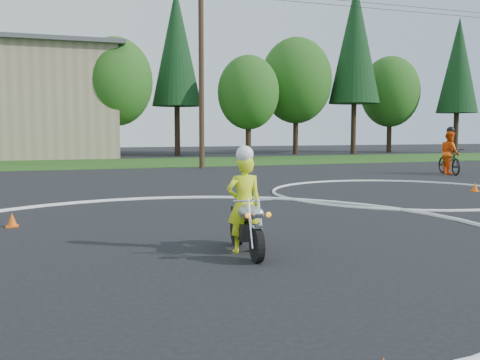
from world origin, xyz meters
name	(u,v)px	position (x,y,z in m)	size (l,w,h in m)	color
ground	(250,282)	(0.00, 0.00, 0.00)	(120.00, 120.00, 0.00)	black
grass_strip	(96,163)	(0.00, 27.00, 0.01)	(120.00, 10.00, 0.02)	#1E4714
course_markings	(274,220)	(2.17, 4.35, 0.01)	(19.05, 19.05, 0.12)	silver
primary_motorcycle	(247,226)	(0.52, 1.57, 0.46)	(0.63, 1.79, 0.94)	black
rider_primary_grp	(244,201)	(0.52, 1.70, 0.84)	(0.61, 0.43, 1.75)	#E1F81A
rider_second_grp	(450,157)	(14.70, 13.50, 0.77)	(1.43, 2.40, 2.18)	black
traffic_cones	(466,212)	(6.47, 3.31, 0.14)	(18.07, 11.24, 0.30)	#EF580C
treeline	(274,74)	(14.78, 34.61, 6.62)	(38.20, 8.10, 14.52)	#382619
utility_poles	(201,69)	(5.00, 21.00, 5.20)	(41.60, 1.12, 10.00)	#473321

